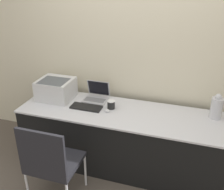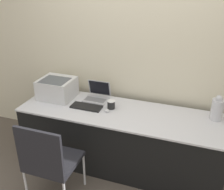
{
  "view_description": "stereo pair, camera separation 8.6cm",
  "coord_description": "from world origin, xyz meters",
  "px_view_note": "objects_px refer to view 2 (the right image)",
  "views": [
    {
      "loc": [
        0.71,
        -2.18,
        2.17
      ],
      "look_at": [
        -0.11,
        0.39,
        0.91
      ],
      "focal_mm": 42.0,
      "sensor_mm": 36.0,
      "label": 1
    },
    {
      "loc": [
        0.79,
        -2.15,
        2.17
      ],
      "look_at": [
        -0.11,
        0.39,
        0.91
      ],
      "focal_mm": 42.0,
      "sensor_mm": 36.0,
      "label": 2
    }
  ],
  "objects_px": {
    "printer": "(57,88)",
    "external_keyboard": "(86,107)",
    "metal_pitcher": "(217,109)",
    "coffee_cup": "(111,104)",
    "mouse": "(107,111)",
    "laptop_left": "(97,95)",
    "chair": "(49,159)"
  },
  "relations": [
    {
      "from": "metal_pitcher",
      "to": "chair",
      "type": "relative_size",
      "value": 0.31
    },
    {
      "from": "coffee_cup",
      "to": "chair",
      "type": "distance_m",
      "value": 0.94
    },
    {
      "from": "laptop_left",
      "to": "coffee_cup",
      "type": "height_order",
      "value": "laptop_left"
    },
    {
      "from": "laptop_left",
      "to": "external_keyboard",
      "type": "height_order",
      "value": "laptop_left"
    },
    {
      "from": "printer",
      "to": "laptop_left",
      "type": "xyz_separation_m",
      "value": [
        0.49,
        0.12,
        -0.08
      ]
    },
    {
      "from": "laptop_left",
      "to": "metal_pitcher",
      "type": "height_order",
      "value": "metal_pitcher"
    },
    {
      "from": "external_keyboard",
      "to": "mouse",
      "type": "height_order",
      "value": "mouse"
    },
    {
      "from": "metal_pitcher",
      "to": "coffee_cup",
      "type": "bearing_deg",
      "value": -172.85
    },
    {
      "from": "coffee_cup",
      "to": "mouse",
      "type": "xyz_separation_m",
      "value": [
        -0.01,
        -0.1,
        -0.03
      ]
    },
    {
      "from": "printer",
      "to": "mouse",
      "type": "relative_size",
      "value": 6.77
    },
    {
      "from": "laptop_left",
      "to": "coffee_cup",
      "type": "bearing_deg",
      "value": -34.85
    },
    {
      "from": "laptop_left",
      "to": "chair",
      "type": "bearing_deg",
      "value": -95.4
    },
    {
      "from": "printer",
      "to": "chair",
      "type": "height_order",
      "value": "printer"
    },
    {
      "from": "external_keyboard",
      "to": "metal_pitcher",
      "type": "xyz_separation_m",
      "value": [
        1.43,
        0.22,
        0.12
      ]
    },
    {
      "from": "laptop_left",
      "to": "chair",
      "type": "relative_size",
      "value": 0.31
    },
    {
      "from": "external_keyboard",
      "to": "coffee_cup",
      "type": "height_order",
      "value": "coffee_cup"
    },
    {
      "from": "mouse",
      "to": "metal_pitcher",
      "type": "distance_m",
      "value": 1.2
    },
    {
      "from": "metal_pitcher",
      "to": "chair",
      "type": "height_order",
      "value": "metal_pitcher"
    },
    {
      "from": "printer",
      "to": "chair",
      "type": "bearing_deg",
      "value": -66.06
    },
    {
      "from": "printer",
      "to": "external_keyboard",
      "type": "bearing_deg",
      "value": -16.03
    },
    {
      "from": "laptop_left",
      "to": "external_keyboard",
      "type": "relative_size",
      "value": 0.8
    },
    {
      "from": "laptop_left",
      "to": "external_keyboard",
      "type": "xyz_separation_m",
      "value": [
        -0.03,
        -0.25,
        -0.04
      ]
    },
    {
      "from": "external_keyboard",
      "to": "coffee_cup",
      "type": "bearing_deg",
      "value": 15.86
    },
    {
      "from": "external_keyboard",
      "to": "mouse",
      "type": "distance_m",
      "value": 0.27
    },
    {
      "from": "laptop_left",
      "to": "chair",
      "type": "distance_m",
      "value": 1.05
    },
    {
      "from": "external_keyboard",
      "to": "metal_pitcher",
      "type": "bearing_deg",
      "value": 8.9
    },
    {
      "from": "laptop_left",
      "to": "coffee_cup",
      "type": "relative_size",
      "value": 2.91
    },
    {
      "from": "external_keyboard",
      "to": "metal_pitcher",
      "type": "relative_size",
      "value": 1.29
    },
    {
      "from": "laptop_left",
      "to": "mouse",
      "type": "xyz_separation_m",
      "value": [
        0.24,
        -0.28,
        -0.03
      ]
    },
    {
      "from": "laptop_left",
      "to": "chair",
      "type": "height_order",
      "value": "laptop_left"
    },
    {
      "from": "printer",
      "to": "coffee_cup",
      "type": "height_order",
      "value": "printer"
    },
    {
      "from": "printer",
      "to": "metal_pitcher",
      "type": "bearing_deg",
      "value": 2.8
    }
  ]
}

